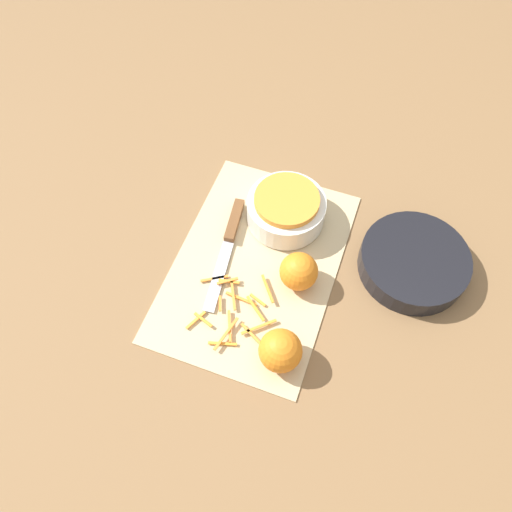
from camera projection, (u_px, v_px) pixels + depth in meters
ground_plane at (256, 265)px, 0.99m from camera, size 4.00×4.00×0.00m
cutting_board at (256, 264)px, 0.98m from camera, size 0.46×0.31×0.01m
bowl_speckled at (286, 208)px, 1.01m from camera, size 0.16×0.16×0.07m
bowl_dark at (414, 262)px, 0.96m from camera, size 0.21×0.21×0.05m
knife at (231, 233)px, 1.01m from camera, size 0.26×0.05×0.02m
orange_left at (280, 351)px, 0.85m from camera, size 0.08×0.08×0.08m
orange_right at (299, 271)px, 0.93m from camera, size 0.07×0.07×0.07m
peel_pile at (235, 310)px, 0.93m from camera, size 0.17×0.17×0.01m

